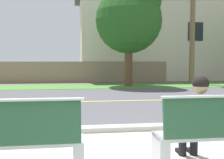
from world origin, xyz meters
The scene contains 11 objects.
ground_plane centered at (0.00, 8.00, 0.00)m, with size 140.00×140.00×0.00m, color #665B4C.
curb_edge centered at (0.00, 2.35, 0.06)m, with size 44.00×0.30×0.11m, color #ADA89E.
street_asphalt centered at (0.00, 6.50, 0.00)m, with size 52.00×8.00×0.01m, color #515156.
road_centre_line centered at (0.00, 6.50, 0.01)m, with size 48.00×0.14×0.01m, color #E0CC4C.
far_verge_grass centered at (0.00, 12.21, 0.01)m, with size 48.00×2.80×0.02m, color #478438.
bench_left centered at (-1.39, 0.30, 0.46)m, with size 1.82×0.48×1.01m.
bench_right centered at (1.39, 0.30, 0.46)m, with size 1.82×0.48×1.01m.
seated_person_grey centered at (1.11, 0.47, 0.68)m, with size 0.52×0.68×1.25m.
shade_tree_far_left centered at (2.54, 12.04, 3.99)m, with size 3.72×3.72×6.14m.
garden_wall centered at (-0.79, 15.37, 0.70)m, with size 13.00×0.36×1.40m, color gray.
house_across_street centered at (5.39, 18.56, 3.53)m, with size 11.88×6.91×6.98m.
Camera 1 is at (-0.59, -3.15, 1.45)m, focal length 43.93 mm.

